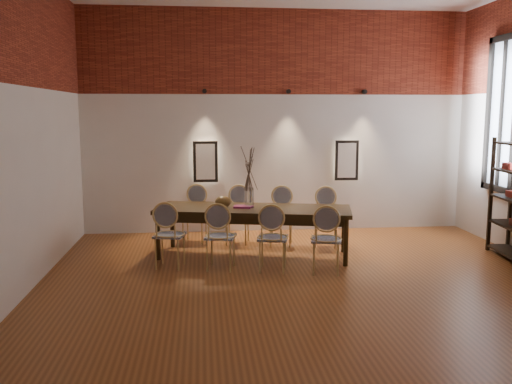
{
  "coord_description": "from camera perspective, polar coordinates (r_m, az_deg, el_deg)",
  "views": [
    {
      "loc": [
        -1.38,
        -6.33,
        2.2
      ],
      "look_at": [
        -0.6,
        1.32,
        1.05
      ],
      "focal_mm": 38.0,
      "sensor_mm": 36.0,
      "label": 1
    }
  ],
  "objects": [
    {
      "name": "spot_fixture_left",
      "position": [
        9.75,
        -5.44,
        10.52
      ],
      "size": [
        0.08,
        0.1,
        0.08
      ],
      "primitive_type": "cylinder",
      "rotation": [
        1.57,
        0.0,
        0.0
      ],
      "color": "black",
      "rests_on": "wall_back"
    },
    {
      "name": "window_frame",
      "position": [
        9.62,
        24.46,
        7.46
      ],
      "size": [
        0.08,
        0.9,
        2.5
      ],
      "primitive_type": "cube",
      "color": "black",
      "rests_on": "wall_right"
    },
    {
      "name": "chair_near_a",
      "position": [
        7.76,
        -9.07,
        -4.47
      ],
      "size": [
        0.53,
        0.53,
        0.94
      ],
      "primitive_type": null,
      "rotation": [
        0.0,
        0.0,
        -0.22
      ],
      "color": "tan",
      "rests_on": "floor"
    },
    {
      "name": "window_mullion",
      "position": [
        9.62,
        24.46,
        7.46
      ],
      "size": [
        0.06,
        0.06,
        2.4
      ],
      "primitive_type": "cube",
      "color": "black",
      "rests_on": "wall_right"
    },
    {
      "name": "chair_far_d",
      "position": [
        8.93,
        7.33,
        -2.73
      ],
      "size": [
        0.53,
        0.53,
        0.94
      ],
      "primitive_type": null,
      "rotation": [
        0.0,
        0.0,
        2.92
      ],
      "color": "tan",
      "rests_on": "floor"
    },
    {
      "name": "chair_near_c",
      "position": [
        7.5,
        1.77,
        -4.83
      ],
      "size": [
        0.53,
        0.53,
        0.94
      ],
      "primitive_type": null,
      "rotation": [
        0.0,
        0.0,
        -0.22
      ],
      "color": "tan",
      "rests_on": "floor"
    },
    {
      "name": "brick_band_left",
      "position": [
        6.75,
        -25.0,
        16.7
      ],
      "size": [
        0.02,
        7.0,
        1.5
      ],
      "primitive_type": "cube",
      "color": "maroon",
      "rests_on": "ground"
    },
    {
      "name": "dining_table",
      "position": [
        8.28,
        -0.28,
        -4.22
      ],
      "size": [
        3.06,
        1.56,
        0.75
      ],
      "primitive_type": "cube",
      "rotation": [
        0.0,
        0.0,
        -0.22
      ],
      "color": "#32220D",
      "rests_on": "floor"
    },
    {
      "name": "wall_back",
      "position": [
        9.97,
        2.15,
        7.35
      ],
      "size": [
        7.0,
        0.1,
        4.0
      ],
      "primitive_type": "cube",
      "color": "silver",
      "rests_on": "ground"
    },
    {
      "name": "chair_far_a",
      "position": [
        9.18,
        -6.49,
        -2.41
      ],
      "size": [
        0.53,
        0.53,
        0.94
      ],
      "primitive_type": null,
      "rotation": [
        0.0,
        0.0,
        2.92
      ],
      "color": "tan",
      "rests_on": "floor"
    },
    {
      "name": "window_glass",
      "position": [
        9.63,
        24.56,
        7.45
      ],
      "size": [
        0.02,
        0.78,
        2.38
      ],
      "primitive_type": "cube",
      "color": "silver",
      "rests_on": "wall_right"
    },
    {
      "name": "vase",
      "position": [
        8.19,
        -0.72,
        -0.62
      ],
      "size": [
        0.14,
        0.14,
        0.3
      ],
      "primitive_type": "cylinder",
      "color": "silver",
      "rests_on": "dining_table"
    },
    {
      "name": "spot_fixture_right",
      "position": [
        10.2,
        11.36,
        10.31
      ],
      "size": [
        0.08,
        0.1,
        0.08
      ],
      "primitive_type": "cylinder",
      "rotation": [
        1.57,
        0.0,
        0.0
      ],
      "color": "black",
      "rests_on": "wall_back"
    },
    {
      "name": "wall_front",
      "position": [
        3.11,
        20.59,
        4.34
      ],
      "size": [
        7.0,
        0.1,
        4.0
      ],
      "primitive_type": "cube",
      "color": "silver",
      "rests_on": "ground"
    },
    {
      "name": "chair_near_b",
      "position": [
        7.6,
        -3.75,
        -4.67
      ],
      "size": [
        0.53,
        0.53,
        0.94
      ],
      "primitive_type": null,
      "rotation": [
        0.0,
        0.0,
        -0.22
      ],
      "color": "tan",
      "rests_on": "floor"
    },
    {
      "name": "wall_left",
      "position": [
        6.69,
        -24.9,
        6.03
      ],
      "size": [
        0.1,
        7.0,
        4.0
      ],
      "primitive_type": "cube",
      "color": "silver",
      "rests_on": "ground"
    },
    {
      "name": "floor",
      "position": [
        6.84,
        6.23,
        -10.38
      ],
      "size": [
        7.0,
        7.0,
        0.02
      ],
      "primitive_type": "cube",
      "color": "brown",
      "rests_on": "ground"
    },
    {
      "name": "spot_fixture_mid",
      "position": [
        9.88,
        3.44,
        10.52
      ],
      "size": [
        0.08,
        0.1,
        0.08
      ],
      "primitive_type": "cylinder",
      "rotation": [
        1.57,
        0.0,
        0.0
      ],
      "color": "black",
      "rests_on": "wall_back"
    },
    {
      "name": "niche_left",
      "position": [
        9.82,
        -5.34,
        3.21
      ],
      "size": [
        0.36,
        0.06,
        0.66
      ],
      "primitive_type": "cube",
      "color": "#FFEAC6",
      "rests_on": "wall_back"
    },
    {
      "name": "bowl",
      "position": [
        8.21,
        -3.49,
        -1.03
      ],
      "size": [
        0.24,
        0.24,
        0.18
      ],
      "primitive_type": "ellipsoid",
      "color": "brown",
      "rests_on": "dining_table"
    },
    {
      "name": "chair_far_b",
      "position": [
        9.04,
        -1.98,
        -2.53
      ],
      "size": [
        0.53,
        0.53,
        0.94
      ],
      "primitive_type": null,
      "rotation": [
        0.0,
        0.0,
        2.92
      ],
      "color": "tan",
      "rests_on": "floor"
    },
    {
      "name": "book",
      "position": [
        8.21,
        -1.42,
        -1.56
      ],
      "size": [
        0.29,
        0.23,
        0.03
      ],
      "primitive_type": "cube",
      "rotation": [
        0.0,
        0.0,
        -0.22
      ],
      "color": "#98255C",
      "rests_on": "dining_table"
    },
    {
      "name": "chair_near_d",
      "position": [
        7.47,
        7.38,
        -4.95
      ],
      "size": [
        0.53,
        0.53,
        0.94
      ],
      "primitive_type": null,
      "rotation": [
        0.0,
        0.0,
        -0.22
      ],
      "color": "tan",
      "rests_on": "floor"
    },
    {
      "name": "brick_band_back",
      "position": [
        9.96,
        2.25,
        14.55
      ],
      "size": [
        7.0,
        0.02,
        1.5
      ],
      "primitive_type": "cube",
      "color": "maroon",
      "rests_on": "ground"
    },
    {
      "name": "chair_far_c",
      "position": [
        8.96,
        2.65,
        -2.64
      ],
      "size": [
        0.53,
        0.53,
        0.94
      ],
      "primitive_type": null,
      "rotation": [
        0.0,
        0.0,
        2.92
      ],
      "color": "tan",
      "rests_on": "floor"
    },
    {
      "name": "niche_right",
      "position": [
        10.18,
        9.48,
        3.32
      ],
      "size": [
        0.36,
        0.06,
        0.66
      ],
      "primitive_type": "cube",
      "color": "#FFEAC6",
      "rests_on": "wall_back"
    },
    {
      "name": "dried_branches",
      "position": [
        8.13,
        -0.73,
        2.51
      ],
      "size": [
        0.5,
        0.5,
        0.7
      ],
      "primitive_type": null,
      "color": "#453627",
      "rests_on": "vase"
    }
  ]
}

